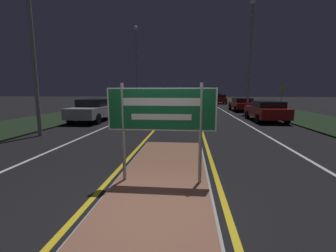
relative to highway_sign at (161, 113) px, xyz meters
The scene contains 21 objects.
ground_plane 1.99m from the highway_sign, 90.00° to the right, with size 160.00×160.00×0.00m, color black.
median_island 1.56m from the highway_sign, 90.00° to the left, with size 2.14×7.63×0.10m.
verge_left 21.13m from the highway_sign, 116.80° to the left, with size 5.00×100.00×0.08m.
verge_right 21.13m from the highway_sign, 63.20° to the left, with size 5.00×100.00×0.08m.
centre_line_yellow_left 23.90m from the highway_sign, 93.03° to the left, with size 0.12×70.00×0.01m.
centre_line_yellow_right 23.90m from the highway_sign, 86.97° to the left, with size 0.12×70.00×0.01m.
lane_line_white_left 24.23m from the highway_sign, 100.00° to the left, with size 0.12×70.00×0.01m.
lane_line_white_right 24.23m from the highway_sign, 80.00° to the left, with size 0.12×70.00×0.01m.
edge_line_white_left 24.93m from the highway_sign, 106.83° to the left, with size 0.10×70.00×0.01m.
edge_line_white_right 24.93m from the highway_sign, 73.17° to the left, with size 0.10×70.00×0.01m.
highway_sign is the anchor object (origin of this frame).
streetlight_left_near 8.89m from the highway_sign, 141.66° to the left, with size 0.45×0.45×8.95m.
streetlight_left_far 27.37m from the highway_sign, 104.22° to the left, with size 0.51×0.51×10.59m.
streetlight_right_near 19.34m from the highway_sign, 70.66° to the left, with size 0.61×0.61×10.41m.
car_receding_0 12.79m from the highway_sign, 62.63° to the left, with size 2.03×4.31×1.38m.
car_receding_1 20.14m from the highway_sign, 72.78° to the left, with size 1.95×4.67×1.35m.
car_receding_2 33.46m from the highway_sign, 80.48° to the left, with size 1.91×4.31×1.49m.
car_receding_3 43.73m from the highway_sign, 81.99° to the left, with size 1.85×4.78×1.55m.
car_approaching_0 11.88m from the highway_sign, 120.28° to the left, with size 2.00×4.75×1.51m.
car_approaching_1 20.66m from the highway_sign, 106.38° to the left, with size 1.93×4.39×1.53m.
warning_sign 22.09m from the highway_sign, 62.95° to the left, with size 0.60×0.06×2.45m.
Camera 1 is at (0.59, -3.47, 2.06)m, focal length 24.00 mm.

